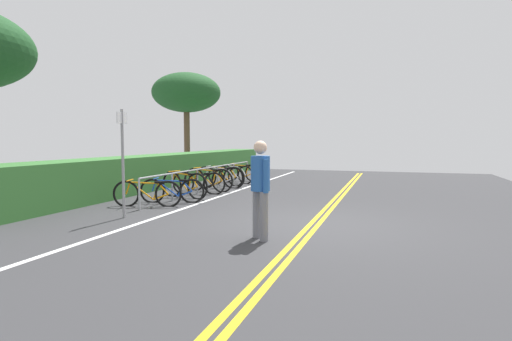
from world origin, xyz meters
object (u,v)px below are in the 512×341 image
Objects in this scene: bicycle_8 at (242,172)px; pedestrian at (260,183)px; bicycle_4 at (208,180)px; bicycle_7 at (236,174)px; bicycle_3 at (199,183)px; bicycle_2 at (184,185)px; bicycle_5 at (220,177)px; sign_post_near at (123,153)px; bicycle_0 at (147,193)px; bicycle_1 at (172,191)px; tree_mid at (186,93)px; bike_rack at (208,173)px; bicycle_6 at (225,176)px.

pedestrian is (-9.11, -3.65, 0.61)m from bicycle_8.
bicycle_7 is at bearing 0.89° from bicycle_4.
bicycle_2 is at bearing 177.29° from bicycle_3.
pedestrian is at bearing -147.87° from bicycle_4.
bicycle_4 is 0.91m from bicycle_5.
bicycle_3 is at bearing 2.56° from sign_post_near.
sign_post_near is (-5.64, -0.18, 1.02)m from bicycle_5.
bicycle_1 is (0.75, -0.28, -0.01)m from bicycle_0.
bicycle_7 is (3.33, 0.06, 0.00)m from bicycle_3.
bicycle_8 is at bearing 3.97° from bicycle_7.
bicycle_2 is 3.31m from sign_post_near.
bicycle_1 is at bearing -177.37° from bicycle_4.
bicycle_5 is 1.68m from bicycle_7.
bicycle_1 is 11.36m from tree_mid.
bicycle_5 is at bearing -144.23° from tree_mid.
bicycle_0 is at bearing -157.50° from tree_mid.
pedestrian is at bearing -138.68° from bicycle_2.
tree_mid is at bearing 27.03° from bicycle_2.
bicycle_4 is (1.59, -0.02, 0.00)m from bicycle_2.
bicycle_5 is at bearing 28.31° from pedestrian.
bicycle_5 is (2.50, -0.04, 0.00)m from bicycle_2.
bicycle_0 is 6.74m from bicycle_8.
sign_post_near is (0.92, 3.35, 0.44)m from pedestrian.
tree_mid reaches higher than bicycle_1.
bicycle_4 is at bearing -178.34° from bicycle_8.
sign_post_near is 0.45× the size of tree_mid.
bicycle_4 is at bearing -0.73° from bicycle_2.
bicycle_2 is 5.05m from bicycle_8.
bicycle_3 is 1.04× the size of bicycle_7.
bike_rack is at bearing 0.44° from bicycle_2.
bicycle_8 is (2.55, 0.12, -0.03)m from bicycle_5.
tree_mid reaches higher than pedestrian.
bike_rack is at bearing 176.62° from bicycle_5.
tree_mid is at bearing 29.69° from bicycle_3.
bicycle_2 is (0.94, 0.14, 0.05)m from bicycle_1.
bicycle_7 is 0.70× the size of sign_post_near.
bicycle_6 is 0.84m from bicycle_7.
bike_rack is 4.71× the size of pedestrian.
bike_rack reaches higher than bicycle_7.
bicycle_6 is (2.50, 0.14, 0.00)m from bicycle_3.
bike_rack is at bearing 2.76° from sign_post_near.
bike_rack reaches higher than bicycle_5.
bicycle_3 is 0.73× the size of sign_post_near.
bicycle_7 is at bearing 1.03° from bicycle_3.
bicycle_4 is at bearing -147.93° from tree_mid.
bicycle_1 is 0.99× the size of bicycle_8.
bicycle_8 reaches higher than bicycle_0.
bicycle_6 is (4.28, 0.24, 0.02)m from bicycle_1.
bicycle_1 is at bearing 2.14° from sign_post_near.
pedestrian is at bearing -151.69° from bicycle_5.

